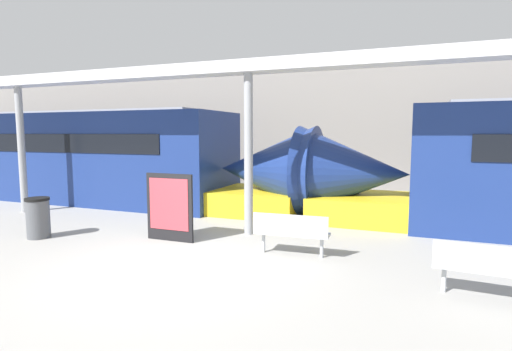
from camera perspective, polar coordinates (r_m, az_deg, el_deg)
ground_plane at (r=7.56m, az=-11.68°, el=-12.69°), size 60.00×60.00×0.00m
station_wall at (r=16.20m, az=7.25°, el=6.29°), size 56.00×0.20×5.00m
train_right at (r=17.15m, az=-27.42°, el=2.36°), size 20.47×2.93×3.20m
bench_near at (r=7.93m, az=5.04°, el=-7.86°), size 1.50×0.52×0.85m
bench_far at (r=6.76m, az=31.27°, el=-11.15°), size 1.74×0.57×0.85m
trash_bin at (r=10.55m, az=-28.69°, el=-5.31°), size 0.53×0.53×0.94m
poster_board at (r=9.16m, az=-12.25°, el=-4.42°), size 1.17×0.07×1.52m
support_column_near at (r=9.43m, az=-1.08°, el=2.92°), size 0.21×0.21×3.80m
support_column_far at (r=14.06m, az=-30.48°, el=3.11°), size 0.21×0.21×3.80m
canopy_beam at (r=9.54m, az=-1.10°, el=15.25°), size 28.00×0.60×0.28m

